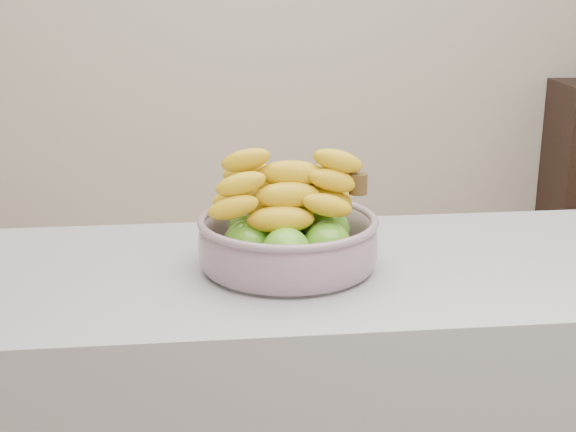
# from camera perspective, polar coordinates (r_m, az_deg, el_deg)

# --- Properties ---
(fruit_bowl) EXTENTS (0.34, 0.34, 0.21)m
(fruit_bowl) POSITION_cam_1_polar(r_m,az_deg,el_deg) (1.49, -0.02, -1.31)
(fruit_bowl) COLOR #9EAABD
(fruit_bowl) RESTS_ON counter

